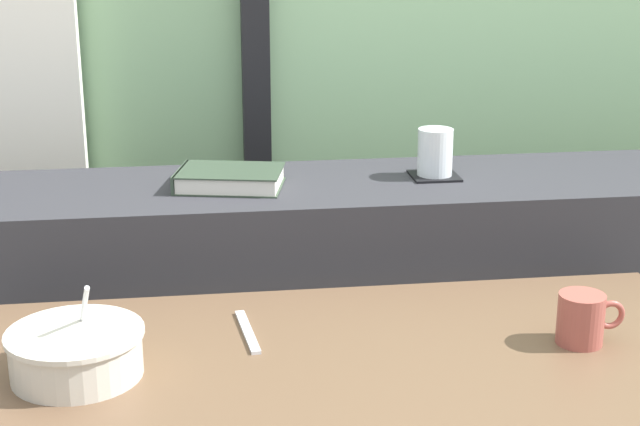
{
  "coord_description": "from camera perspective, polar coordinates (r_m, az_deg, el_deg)",
  "views": [
    {
      "loc": [
        -0.3,
        -1.4,
        1.38
      ],
      "look_at": [
        -0.06,
        0.43,
        0.8
      ],
      "focal_mm": 54.57,
      "sensor_mm": 36.0,
      "label": 1
    }
  ],
  "objects": [
    {
      "name": "ceramic_mug",
      "position": [
        1.64,
        15.12,
        -6.0
      ],
      "size": [
        0.11,
        0.08,
        0.08
      ],
      "color": "#9E4C42",
      "rests_on": "breakfast_table"
    },
    {
      "name": "closed_book",
      "position": [
        2.01,
        -5.35,
        2.03
      ],
      "size": [
        0.24,
        0.19,
        0.04
      ],
      "color": "#334233",
      "rests_on": "dark_console_ledge"
    },
    {
      "name": "dark_console_ledge",
      "position": [
        2.2,
        1.05,
        -8.64
      ],
      "size": [
        2.8,
        0.37,
        0.83
      ],
      "primitive_type": "cube",
      "color": "#2D2D33",
      "rests_on": "ground"
    },
    {
      "name": "juice_glass",
      "position": [
        2.09,
        6.76,
        3.47
      ],
      "size": [
        0.08,
        0.08,
        0.1
      ],
      "color": "white",
      "rests_on": "coaster_square"
    },
    {
      "name": "breakfast_table",
      "position": [
        1.61,
        1.83,
        -12.09
      ],
      "size": [
        1.23,
        0.59,
        0.7
      ],
      "color": "brown",
      "rests_on": "ground"
    },
    {
      "name": "fork_utensil",
      "position": [
        1.64,
        -4.27,
        -6.95
      ],
      "size": [
        0.03,
        0.17,
        0.01
      ],
      "primitive_type": "cube",
      "rotation": [
        0.0,
        0.0,
        0.1
      ],
      "color": "silver",
      "rests_on": "breakfast_table"
    },
    {
      "name": "soup_bowl",
      "position": [
        1.53,
        -14.1,
        -7.98
      ],
      "size": [
        0.21,
        0.21,
        0.15
      ],
      "color": "beige",
      "rests_on": "breakfast_table"
    },
    {
      "name": "coaster_square",
      "position": [
        2.1,
        6.72,
        2.18
      ],
      "size": [
        0.1,
        0.1,
        0.0
      ],
      "primitive_type": "cube",
      "color": "black",
      "rests_on": "dark_console_ledge"
    }
  ]
}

